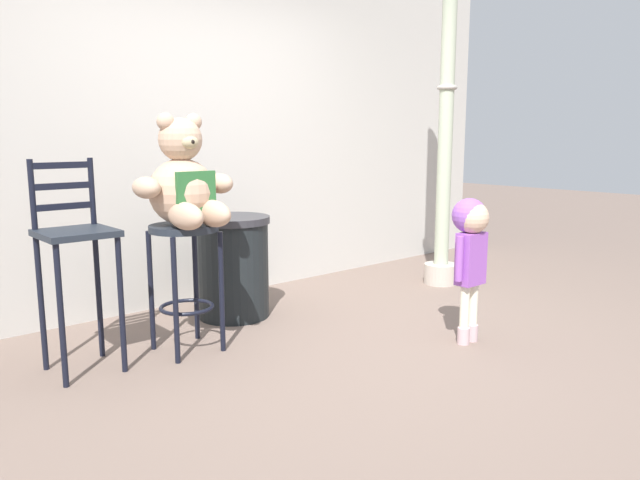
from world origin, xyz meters
name	(u,v)px	position (x,y,z in m)	size (l,w,h in m)	color
ground_plane	(351,356)	(0.00, 0.00, 0.00)	(24.00, 24.00, 0.00)	#746056
building_wall	(186,70)	(0.00, 1.89, 1.83)	(7.06, 0.30, 3.65)	beige
bar_stool_with_teddy	(185,261)	(-0.69, 0.75, 0.57)	(0.42, 0.42, 0.79)	#20262F
teddy_bear	(185,184)	(-0.69, 0.72, 1.03)	(0.62, 0.56, 0.66)	tan
child_walking	(471,239)	(0.74, -0.31, 0.68)	(0.30, 0.24, 0.93)	#C7A6AA
trash_bin	(233,266)	(-0.07, 1.17, 0.38)	(0.55, 0.55, 0.75)	black
lamppost	(445,150)	(1.88, 0.78, 1.20)	(0.30, 0.30, 2.99)	#B5A89B
bar_chair_empty	(75,249)	(-1.29, 0.87, 0.70)	(0.38, 0.38, 1.19)	#20262F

